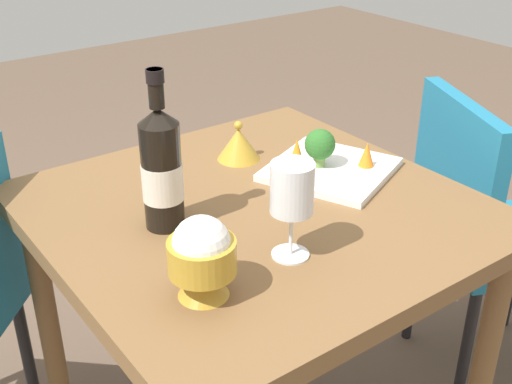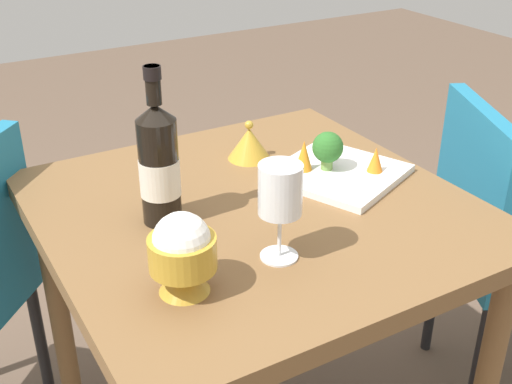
{
  "view_description": "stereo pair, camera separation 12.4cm",
  "coord_description": "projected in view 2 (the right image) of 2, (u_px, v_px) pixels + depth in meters",
  "views": [
    {
      "loc": [
        -0.69,
        -0.94,
        1.38
      ],
      "look_at": [
        0.0,
        0.0,
        0.77
      ],
      "focal_mm": 46.04,
      "sensor_mm": 36.0,
      "label": 1
    },
    {
      "loc": [
        -0.59,
        -1.01,
        1.38
      ],
      "look_at": [
        0.0,
        0.0,
        0.77
      ],
      "focal_mm": 46.04,
      "sensor_mm": 36.0,
      "label": 2
    }
  ],
  "objects": [
    {
      "name": "rice_bowl",
      "position": [
        182.0,
        252.0,
        1.03
      ],
      "size": [
        0.11,
        0.11,
        0.14
      ],
      "color": "gold",
      "rests_on": "dining_table"
    },
    {
      "name": "chair_by_wall",
      "position": [
        496.0,
        228.0,
        1.67
      ],
      "size": [
        0.53,
        0.53,
        0.85
      ],
      "rotation": [
        0.0,
        0.0,
        4.27
      ],
      "color": "teal",
      "rests_on": "ground_plane"
    },
    {
      "name": "rice_bowl_lid",
      "position": [
        249.0,
        143.0,
        1.51
      ],
      "size": [
        0.1,
        0.1,
        0.09
      ],
      "color": "gold",
      "rests_on": "dining_table"
    },
    {
      "name": "wine_bottle",
      "position": [
        159.0,
        164.0,
        1.22
      ],
      "size": [
        0.08,
        0.08,
        0.31
      ],
      "color": "black",
      "rests_on": "dining_table"
    },
    {
      "name": "wine_glass",
      "position": [
        280.0,
        192.0,
        1.1
      ],
      "size": [
        0.08,
        0.08,
        0.18
      ],
      "color": "white",
      "rests_on": "dining_table"
    },
    {
      "name": "dining_table",
      "position": [
        256.0,
        245.0,
        1.37
      ],
      "size": [
        0.83,
        0.83,
        0.74
      ],
      "color": "brown",
      "rests_on": "ground_plane"
    },
    {
      "name": "broccoli_floret",
      "position": [
        328.0,
        148.0,
        1.42
      ],
      "size": [
        0.07,
        0.07,
        0.09
      ],
      "color": "#729E4C",
      "rests_on": "serving_plate"
    },
    {
      "name": "carrot_garnish_right",
      "position": [
        376.0,
        160.0,
        1.42
      ],
      "size": [
        0.03,
        0.03,
        0.06
      ],
      "color": "orange",
      "rests_on": "serving_plate"
    },
    {
      "name": "serving_plate",
      "position": [
        338.0,
        173.0,
        1.44
      ],
      "size": [
        0.33,
        0.33,
        0.02
      ],
      "rotation": [
        0.0,
        0.0,
        0.41
      ],
      "color": "white",
      "rests_on": "dining_table"
    },
    {
      "name": "carrot_garnish_left",
      "position": [
        304.0,
        155.0,
        1.42
      ],
      "size": [
        0.04,
        0.04,
        0.07
      ],
      "color": "orange",
      "rests_on": "serving_plate"
    }
  ]
}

